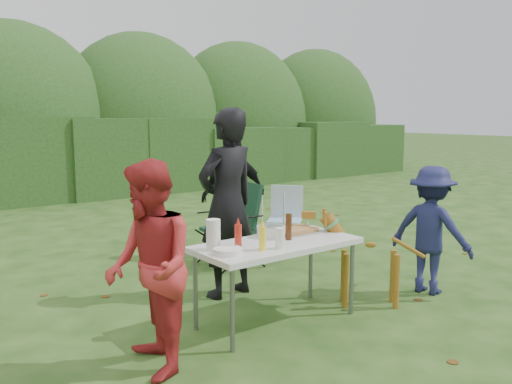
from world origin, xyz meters
TOP-DOWN VIEW (x-y plane):
  - ground at (0.00, 0.00)m, footprint 80.00×80.00m
  - hedge_row at (0.00, 8.00)m, footprint 22.00×1.40m
  - shrub_backdrop at (0.00, 9.60)m, footprint 20.00×2.60m
  - folding_table at (-0.19, -0.22)m, footprint 1.50×0.70m
  - person_cook at (-0.12, 0.65)m, footprint 0.75×0.54m
  - person_red_jacket at (-1.53, -0.42)m, footprint 0.76×0.88m
  - person_black_puffy at (0.86, 1.94)m, footprint 0.97×0.45m
  - child at (1.62, -0.56)m, footprint 0.68×0.95m
  - dog at (0.81, -0.44)m, footprint 1.00×0.92m
  - camping_chair at (0.50, 1.52)m, footprint 0.70×0.70m
  - lawn_chair at (1.61, 1.78)m, footprint 0.73×0.73m
  - food_tray at (0.15, -0.07)m, footprint 0.45×0.30m
  - focaccia_bread at (0.15, -0.07)m, footprint 0.40×0.26m
  - mustard_bottle at (-0.47, -0.37)m, footprint 0.06×0.06m
  - ketchup_bottle at (-0.63, -0.25)m, footprint 0.06×0.06m
  - beer_bottle at (-0.05, -0.22)m, footprint 0.06×0.06m
  - paper_towel_roll at (-0.79, -0.11)m, footprint 0.12×0.12m
  - cup_stack at (-0.32, -0.42)m, footprint 0.08×0.08m
  - pasta_bowl at (-0.09, -0.02)m, footprint 0.26×0.26m
  - plate_stack at (-0.77, -0.30)m, footprint 0.24×0.24m

SIDE VIEW (x-z plane):
  - ground at x=0.00m, z-range 0.00..0.00m
  - lawn_chair at x=1.61m, z-range 0.00..0.87m
  - dog at x=0.81m, z-range 0.00..0.92m
  - camping_chair at x=0.50m, z-range 0.00..1.04m
  - child at x=1.62m, z-range 0.00..1.34m
  - folding_table at x=-0.19m, z-range 0.32..1.06m
  - food_tray at x=0.15m, z-range 0.74..0.76m
  - plate_stack at x=-0.77m, z-range 0.74..0.79m
  - focaccia_bread at x=0.15m, z-range 0.76..0.80m
  - person_red_jacket at x=-1.53m, z-range 0.00..1.56m
  - pasta_bowl at x=-0.09m, z-range 0.74..0.84m
  - person_black_puffy at x=0.86m, z-range 0.00..1.62m
  - cup_stack at x=-0.32m, z-range 0.74..0.92m
  - mustard_bottle at x=-0.47m, z-range 0.74..0.94m
  - hedge_row at x=0.00m, z-range 0.00..1.70m
  - ketchup_bottle at x=-0.63m, z-range 0.74..0.96m
  - beer_bottle at x=-0.05m, z-range 0.74..0.98m
  - paper_towel_roll at x=-0.79m, z-range 0.74..1.00m
  - person_cook at x=-0.12m, z-range 0.00..1.93m
  - shrub_backdrop at x=0.00m, z-range 0.00..3.20m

